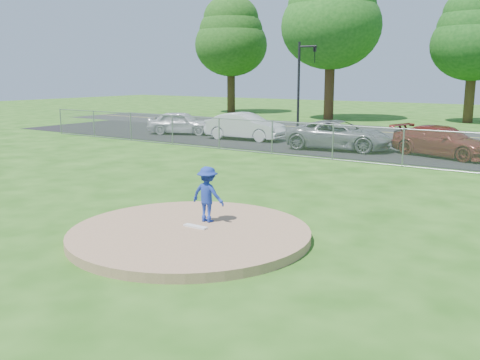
{
  "coord_description": "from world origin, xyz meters",
  "views": [
    {
      "loc": [
        7.38,
        -8.9,
        3.62
      ],
      "look_at": [
        0.0,
        2.0,
        1.0
      ],
      "focal_mm": 40.0,
      "sensor_mm": 36.0,
      "label": 1
    }
  ],
  "objects_px": {
    "parked_car_white": "(245,126)",
    "parked_car_darkred": "(443,141)",
    "parked_car_gray": "(339,135)",
    "traffic_signal_left": "(302,78)",
    "traffic_cone": "(293,138)",
    "tree_far_left": "(231,36)",
    "parked_car_silver": "(182,123)",
    "tree_center": "(475,34)",
    "pitcher": "(208,194)",
    "tree_left": "(332,13)"
  },
  "relations": [
    {
      "from": "tree_far_left",
      "to": "tree_center",
      "type": "height_order",
      "value": "tree_far_left"
    },
    {
      "from": "tree_left",
      "to": "parked_car_gray",
      "type": "xyz_separation_m",
      "value": [
        7.92,
        -15.9,
        -7.53
      ]
    },
    {
      "from": "tree_left",
      "to": "traffic_cone",
      "type": "xyz_separation_m",
      "value": [
        5.08,
        -15.26,
        -7.93
      ]
    },
    {
      "from": "parked_car_silver",
      "to": "tree_left",
      "type": "bearing_deg",
      "value": -31.72
    },
    {
      "from": "tree_left",
      "to": "parked_car_gray",
      "type": "distance_m",
      "value": 19.29
    },
    {
      "from": "parked_car_gray",
      "to": "parked_car_darkred",
      "type": "xyz_separation_m",
      "value": [
        4.73,
        0.48,
        -0.03
      ]
    },
    {
      "from": "traffic_cone",
      "to": "parked_car_white",
      "type": "bearing_deg",
      "value": 178.22
    },
    {
      "from": "traffic_signal_left",
      "to": "parked_car_gray",
      "type": "relative_size",
      "value": 1.11
    },
    {
      "from": "parked_car_white",
      "to": "parked_car_gray",
      "type": "relative_size",
      "value": 0.89
    },
    {
      "from": "tree_left",
      "to": "parked_car_darkred",
      "type": "xyz_separation_m",
      "value": [
        12.65,
        -15.42,
        -7.56
      ]
    },
    {
      "from": "traffic_signal_left",
      "to": "parked_car_white",
      "type": "distance_m",
      "value": 6.7
    },
    {
      "from": "traffic_signal_left",
      "to": "traffic_cone",
      "type": "bearing_deg",
      "value": -65.58
    },
    {
      "from": "tree_center",
      "to": "parked_car_darkred",
      "type": "height_order",
      "value": "tree_center"
    },
    {
      "from": "traffic_signal_left",
      "to": "pitcher",
      "type": "distance_m",
      "value": 23.08
    },
    {
      "from": "parked_car_white",
      "to": "parked_car_gray",
      "type": "bearing_deg",
      "value": -101.59
    },
    {
      "from": "tree_left",
      "to": "traffic_signal_left",
      "type": "bearing_deg",
      "value": -76.04
    },
    {
      "from": "traffic_signal_left",
      "to": "pitcher",
      "type": "height_order",
      "value": "traffic_signal_left"
    },
    {
      "from": "tree_center",
      "to": "traffic_signal_left",
      "type": "distance_m",
      "value": 14.63
    },
    {
      "from": "tree_far_left",
      "to": "parked_car_white",
      "type": "distance_m",
      "value": 22.42
    },
    {
      "from": "parked_car_silver",
      "to": "tree_far_left",
      "type": "bearing_deg",
      "value": 4.56
    },
    {
      "from": "pitcher",
      "to": "parked_car_gray",
      "type": "distance_m",
      "value": 14.65
    },
    {
      "from": "traffic_cone",
      "to": "parked_car_silver",
      "type": "bearing_deg",
      "value": 178.11
    },
    {
      "from": "tree_left",
      "to": "parked_car_white",
      "type": "height_order",
      "value": "tree_left"
    },
    {
      "from": "traffic_signal_left",
      "to": "tree_center",
      "type": "bearing_deg",
      "value": 57.1
    },
    {
      "from": "tree_left",
      "to": "pitcher",
      "type": "height_order",
      "value": "tree_left"
    },
    {
      "from": "parked_car_silver",
      "to": "parked_car_white",
      "type": "height_order",
      "value": "parked_car_white"
    },
    {
      "from": "tree_far_left",
      "to": "parked_car_darkred",
      "type": "xyz_separation_m",
      "value": [
        23.65,
        -17.42,
        -6.38
      ]
    },
    {
      "from": "traffic_signal_left",
      "to": "parked_car_white",
      "type": "xyz_separation_m",
      "value": [
        -0.26,
        -6.16,
        -2.61
      ]
    },
    {
      "from": "traffic_cone",
      "to": "parked_car_darkred",
      "type": "bearing_deg",
      "value": -1.22
    },
    {
      "from": "parked_car_gray",
      "to": "parked_car_darkred",
      "type": "height_order",
      "value": "parked_car_gray"
    },
    {
      "from": "traffic_signal_left",
      "to": "parked_car_white",
      "type": "bearing_deg",
      "value": -92.46
    },
    {
      "from": "tree_far_left",
      "to": "parked_car_white",
      "type": "height_order",
      "value": "tree_far_left"
    },
    {
      "from": "parked_car_white",
      "to": "parked_car_darkred",
      "type": "xyz_separation_m",
      "value": [
        10.68,
        -0.26,
        -0.07
      ]
    },
    {
      "from": "traffic_signal_left",
      "to": "traffic_cone",
      "type": "relative_size",
      "value": 9.34
    },
    {
      "from": "traffic_cone",
      "to": "parked_car_darkred",
      "type": "xyz_separation_m",
      "value": [
        7.58,
        -0.16,
        0.37
      ]
    },
    {
      "from": "tree_far_left",
      "to": "parked_car_silver",
      "type": "xyz_separation_m",
      "value": [
        8.24,
        -17.0,
        -6.36
      ]
    },
    {
      "from": "tree_left",
      "to": "parked_car_silver",
      "type": "relative_size",
      "value": 3.08
    },
    {
      "from": "traffic_signal_left",
      "to": "parked_car_darkred",
      "type": "relative_size",
      "value": 1.21
    },
    {
      "from": "pitcher",
      "to": "parked_car_gray",
      "type": "relative_size",
      "value": 0.26
    },
    {
      "from": "parked_car_darkred",
      "to": "traffic_signal_left",
      "type": "bearing_deg",
      "value": 75.56
    },
    {
      "from": "pitcher",
      "to": "tree_center",
      "type": "bearing_deg",
      "value": -90.46
    },
    {
      "from": "pitcher",
      "to": "parked_car_white",
      "type": "xyz_separation_m",
      "value": [
        -8.95,
        15.07,
        -0.11
      ]
    },
    {
      "from": "parked_car_white",
      "to": "pitcher",
      "type": "bearing_deg",
      "value": -153.84
    },
    {
      "from": "parked_car_silver",
      "to": "parked_car_white",
      "type": "xyz_separation_m",
      "value": [
        4.73,
        -0.16,
        0.05
      ]
    },
    {
      "from": "traffic_signal_left",
      "to": "parked_car_darkred",
      "type": "bearing_deg",
      "value": -31.65
    },
    {
      "from": "parked_car_darkred",
      "to": "traffic_cone",
      "type": "bearing_deg",
      "value": 105.99
    },
    {
      "from": "traffic_signal_left",
      "to": "parked_car_silver",
      "type": "distance_m",
      "value": 8.25
    },
    {
      "from": "parked_car_white",
      "to": "parked_car_gray",
      "type": "distance_m",
      "value": 6.0
    },
    {
      "from": "parked_car_white",
      "to": "parked_car_gray",
      "type": "height_order",
      "value": "parked_car_white"
    },
    {
      "from": "tree_far_left",
      "to": "parked_car_darkred",
      "type": "bearing_deg",
      "value": -36.37
    }
  ]
}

